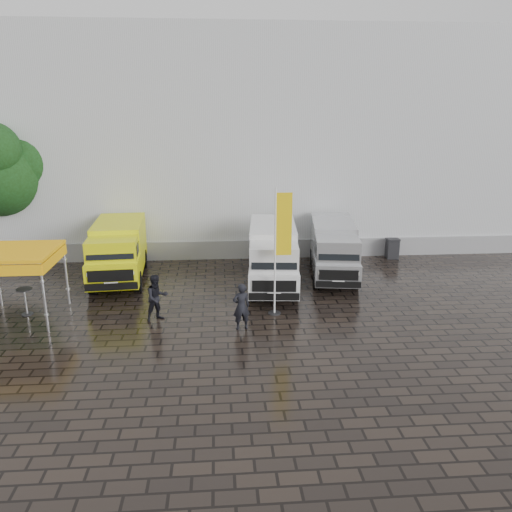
{
  "coord_description": "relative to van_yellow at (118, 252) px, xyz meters",
  "views": [
    {
      "loc": [
        -2.56,
        -18.2,
        7.77
      ],
      "look_at": [
        -1.02,
        2.2,
        1.8
      ],
      "focal_mm": 35.0,
      "sensor_mm": 36.0,
      "label": 1
    }
  ],
  "objects": [
    {
      "name": "canopy_tent",
      "position": [
        -2.92,
        -4.45,
        1.22
      ],
      "size": [
        2.93,
        2.93,
        2.74
      ],
      "color": "silver",
      "rests_on": "ground"
    },
    {
      "name": "van_white",
      "position": [
        7.19,
        -1.36,
        0.02
      ],
      "size": [
        2.63,
        6.39,
        2.7
      ],
      "primitive_type": null,
      "rotation": [
        0.0,
        0.0,
        -0.09
      ],
      "color": "white",
      "rests_on": "ground"
    },
    {
      "name": "wheelie_bin",
      "position": [
        14.18,
        2.52,
        -0.78
      ],
      "size": [
        0.69,
        0.69,
        1.1
      ],
      "primitive_type": "cube",
      "rotation": [
        0.0,
        0.0,
        -0.05
      ],
      "color": "black",
      "rests_on": "ground"
    },
    {
      "name": "ground",
      "position": [
        7.34,
        -4.87,
        -1.33
      ],
      "size": [
        120.0,
        120.0,
        0.0
      ],
      "primitive_type": "plane",
      "color": "black",
      "rests_on": "ground"
    },
    {
      "name": "van_yellow",
      "position": [
        0.0,
        0.0,
        0.0
      ],
      "size": [
        2.61,
        5.9,
        2.66
      ],
      "primitive_type": null,
      "rotation": [
        0.0,
        0.0,
        0.07
      ],
      "color": "#DFE50C",
      "rests_on": "ground"
    },
    {
      "name": "cocktail_table",
      "position": [
        -2.89,
        -4.11,
        -0.79
      ],
      "size": [
        0.6,
        0.6,
        1.08
      ],
      "primitive_type": "cylinder",
      "color": "black",
      "rests_on": "ground"
    },
    {
      "name": "flagpole",
      "position": [
        7.08,
        -4.75,
        1.49
      ],
      "size": [
        0.88,
        0.5,
        5.04
      ],
      "color": "black",
      "rests_on": "ground"
    },
    {
      "name": "person_tent",
      "position": [
        2.34,
        -5.03,
        -0.42
      ],
      "size": [
        1.12,
        1.05,
        1.82
      ],
      "primitive_type": "imported",
      "rotation": [
        0.0,
        0.0,
        0.55
      ],
      "color": "black",
      "rests_on": "ground"
    },
    {
      "name": "exhibition_hall",
      "position": [
        9.34,
        11.13,
        4.67
      ],
      "size": [
        44.0,
        16.0,
        12.0
      ],
      "primitive_type": "cube",
      "color": "silver",
      "rests_on": "ground"
    },
    {
      "name": "person_front",
      "position": [
        5.52,
        -6.11,
        -0.44
      ],
      "size": [
        0.73,
        0.56,
        1.78
      ],
      "primitive_type": "imported",
      "rotation": [
        0.0,
        0.0,
        3.37
      ],
      "color": "black",
      "rests_on": "ground"
    },
    {
      "name": "hall_plinth",
      "position": [
        9.34,
        3.08,
        -0.83
      ],
      "size": [
        44.0,
        0.15,
        1.0
      ],
      "primitive_type": "cube",
      "color": "gray",
      "rests_on": "ground"
    },
    {
      "name": "van_silver",
      "position": [
        10.26,
        -0.21,
        -0.04
      ],
      "size": [
        2.8,
        6.16,
        2.57
      ],
      "primitive_type": null,
      "rotation": [
        0.0,
        0.0,
        -0.14
      ],
      "color": "#B9BBBE",
      "rests_on": "ground"
    }
  ]
}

